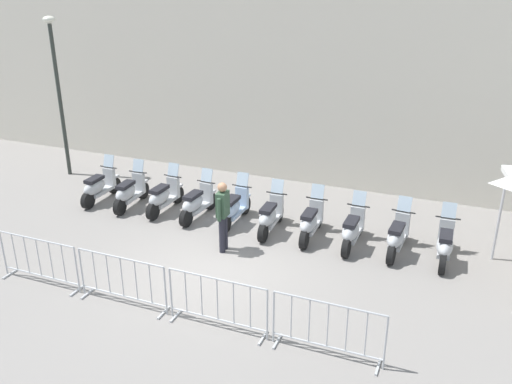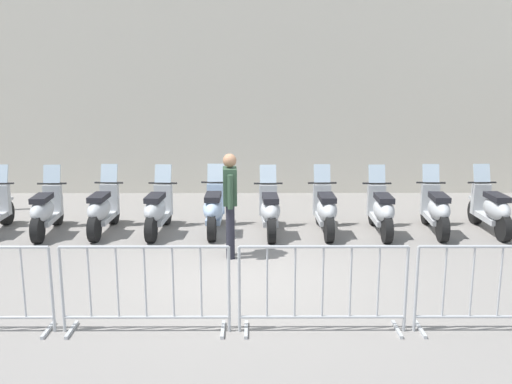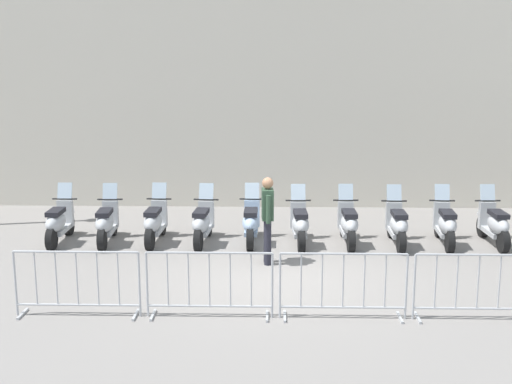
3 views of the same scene
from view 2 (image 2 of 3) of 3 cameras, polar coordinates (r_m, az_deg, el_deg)
name	(u,v)px [view 2 (image 2 of 3)]	position (r m, az deg, el deg)	size (l,w,h in m)	color
ground_plane	(239,276)	(8.80, -1.73, -8.26)	(120.00, 120.00, 0.00)	gray
motorcycle_1	(46,211)	(11.47, -20.10, -1.79)	(0.61, 1.72, 1.24)	black
motorcycle_2	(102,210)	(11.24, -14.96, -1.74)	(0.70, 1.71, 1.24)	black
motorcycle_3	(158,211)	(10.97, -9.72, -1.83)	(0.73, 1.70, 1.24)	black
motorcycle_4	(214,210)	(10.92, -4.19, -1.74)	(0.67, 1.71, 1.24)	black
motorcycle_5	(270,211)	(10.78, 1.36, -1.90)	(0.63, 1.72, 1.24)	black
motorcycle_6	(325,210)	(10.91, 6.87, -1.82)	(0.65, 1.72, 1.24)	black
motorcycle_7	(381,211)	(11.04, 12.30, -1.84)	(0.68, 1.71, 1.24)	black
motorcycle_8	(436,210)	(11.37, 17.39, -1.72)	(0.72, 1.70, 1.24)	black
motorcycle_9	(492,210)	(11.75, 22.29, -1.65)	(0.63, 1.72, 1.24)	black
barrier_segment_1	(146,290)	(6.97, -10.88, -9.50)	(1.96, 0.77, 1.07)	#B2B5B7
barrier_segment_2	(323,290)	(6.90, 6.61, -9.59)	(1.96, 0.77, 1.07)	#B2B5B7
barrier_segment_3	(499,290)	(7.43, 22.94, -8.88)	(1.96, 0.77, 1.07)	#B2B5B7
officer_near_row_end	(230,199)	(9.39, -2.59, -0.72)	(0.26, 0.55, 1.73)	#23232D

